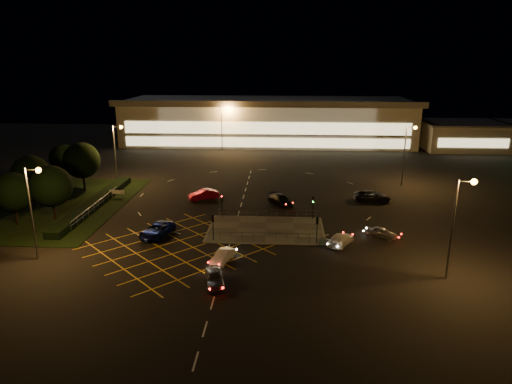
# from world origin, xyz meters

# --- Properties ---
(ground) EXTENTS (180.00, 180.00, 0.00)m
(ground) POSITION_xyz_m (0.00, 0.00, 0.00)
(ground) COLOR black
(ground) RESTS_ON ground
(pedestrian_island) EXTENTS (14.00, 9.00, 0.12)m
(pedestrian_island) POSITION_xyz_m (2.00, -2.00, 0.06)
(pedestrian_island) COLOR #4C4944
(pedestrian_island) RESTS_ON ground
(grass_verge) EXTENTS (18.00, 30.00, 0.08)m
(grass_verge) POSITION_xyz_m (-28.00, 6.00, 0.04)
(grass_verge) COLOR black
(grass_verge) RESTS_ON ground
(hedge) EXTENTS (2.00, 26.00, 1.00)m
(hedge) POSITION_xyz_m (-23.00, 6.00, 0.50)
(hedge) COLOR black
(hedge) RESTS_ON ground
(supermarket) EXTENTS (72.00, 26.50, 10.50)m
(supermarket) POSITION_xyz_m (0.00, 61.95, 5.31)
(supermarket) COLOR beige
(supermarket) RESTS_ON ground
(retail_unit_a) EXTENTS (18.80, 14.80, 6.35)m
(retail_unit_a) POSITION_xyz_m (46.00, 53.97, 3.21)
(retail_unit_a) COLOR beige
(retail_unit_a) RESTS_ON ground
(streetlight_sw) EXTENTS (1.78, 0.56, 10.03)m
(streetlight_sw) POSITION_xyz_m (-21.56, -12.00, 6.56)
(streetlight_sw) COLOR slate
(streetlight_sw) RESTS_ON ground
(streetlight_se) EXTENTS (1.78, 0.56, 10.03)m
(streetlight_se) POSITION_xyz_m (20.44, -14.00, 6.56)
(streetlight_se) COLOR slate
(streetlight_se) RESTS_ON ground
(streetlight_nw) EXTENTS (1.78, 0.56, 10.03)m
(streetlight_nw) POSITION_xyz_m (-23.56, 18.00, 6.56)
(streetlight_nw) COLOR slate
(streetlight_nw) RESTS_ON ground
(streetlight_ne) EXTENTS (1.78, 0.56, 10.03)m
(streetlight_ne) POSITION_xyz_m (24.44, 20.00, 6.56)
(streetlight_ne) COLOR slate
(streetlight_ne) RESTS_ON ground
(streetlight_far_left) EXTENTS (1.78, 0.56, 10.03)m
(streetlight_far_left) POSITION_xyz_m (-9.56, 48.00, 6.56)
(streetlight_far_left) COLOR slate
(streetlight_far_left) RESTS_ON ground
(streetlight_far_right) EXTENTS (1.78, 0.56, 10.03)m
(streetlight_far_right) POSITION_xyz_m (30.44, 50.00, 6.56)
(streetlight_far_right) COLOR slate
(streetlight_far_right) RESTS_ON ground
(signal_sw) EXTENTS (0.28, 0.30, 3.15)m
(signal_sw) POSITION_xyz_m (-4.00, -5.99, 2.37)
(signal_sw) COLOR black
(signal_sw) RESTS_ON pedestrian_island
(signal_se) EXTENTS (0.28, 0.30, 3.15)m
(signal_se) POSITION_xyz_m (8.00, -5.99, 2.37)
(signal_se) COLOR black
(signal_se) RESTS_ON pedestrian_island
(signal_nw) EXTENTS (0.28, 0.30, 3.15)m
(signal_nw) POSITION_xyz_m (-4.00, 1.99, 2.37)
(signal_nw) COLOR black
(signal_nw) RESTS_ON pedestrian_island
(signal_ne) EXTENTS (0.28, 0.30, 3.15)m
(signal_ne) POSITION_xyz_m (8.00, 1.99, 2.37)
(signal_ne) COLOR black
(signal_ne) RESTS_ON pedestrian_island
(tree_a) EXTENTS (5.04, 5.04, 6.86)m
(tree_a) POSITION_xyz_m (-30.00, -2.00, 4.33)
(tree_a) COLOR black
(tree_a) RESTS_ON ground
(tree_b) EXTENTS (5.40, 5.40, 7.35)m
(tree_b) POSITION_xyz_m (-32.00, 6.00, 4.64)
(tree_b) COLOR black
(tree_b) RESTS_ON ground
(tree_c) EXTENTS (5.76, 5.76, 7.84)m
(tree_c) POSITION_xyz_m (-28.00, 14.00, 4.95)
(tree_c) COLOR black
(tree_c) RESTS_ON ground
(tree_d) EXTENTS (4.68, 4.68, 6.37)m
(tree_d) POSITION_xyz_m (-34.00, 20.00, 4.02)
(tree_d) COLOR black
(tree_d) RESTS_ON ground
(tree_e) EXTENTS (5.40, 5.40, 7.35)m
(tree_e) POSITION_xyz_m (-26.00, 0.00, 4.64)
(tree_e) COLOR black
(tree_e) RESTS_ON ground
(car_near_silver) EXTENTS (2.60, 4.48, 1.43)m
(car_near_silver) POSITION_xyz_m (-2.32, -16.59, 0.72)
(car_near_silver) COLOR #B2B6BA
(car_near_silver) RESTS_ON ground
(car_queue_white) EXTENTS (2.45, 3.94, 1.22)m
(car_queue_white) POSITION_xyz_m (-2.17, -11.51, 0.61)
(car_queue_white) COLOR white
(car_queue_white) RESTS_ON ground
(car_left_blue) EXTENTS (3.82, 5.92, 1.52)m
(car_left_blue) POSITION_xyz_m (-10.98, -4.81, 0.76)
(car_left_blue) COLOR #0D1650
(car_left_blue) RESTS_ON ground
(car_far_dkgrey) EXTENTS (4.42, 5.05, 1.40)m
(car_far_dkgrey) POSITION_xyz_m (3.78, 8.47, 0.70)
(car_far_dkgrey) COLOR black
(car_far_dkgrey) RESTS_ON ground
(car_right_silver) EXTENTS (3.92, 3.00, 1.25)m
(car_right_silver) POSITION_xyz_m (15.91, -3.81, 0.62)
(car_right_silver) COLOR #A1A4A8
(car_right_silver) RESTS_ON ground
(car_circ_red) EXTENTS (4.81, 3.47, 1.51)m
(car_circ_red) POSITION_xyz_m (-7.93, 10.30, 0.75)
(car_circ_red) COLOR maroon
(car_circ_red) RESTS_ON ground
(car_east_grey) EXTENTS (5.57, 2.76, 1.52)m
(car_east_grey) POSITION_xyz_m (17.43, 10.95, 0.76)
(car_east_grey) COLOR black
(car_east_grey) RESTS_ON ground
(car_approach_white) EXTENTS (3.90, 4.80, 1.31)m
(car_approach_white) POSITION_xyz_m (10.71, -6.18, 0.65)
(car_approach_white) COLOR silver
(car_approach_white) RESTS_ON ground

